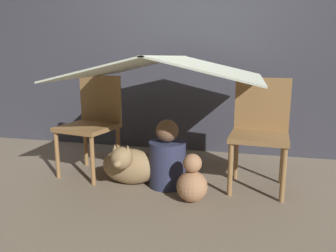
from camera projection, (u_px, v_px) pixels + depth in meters
name	position (u px, v px, depth m)	size (l,w,h in m)	color
ground_plane	(166.00, 183.00, 2.63)	(8.80, 8.80, 0.00)	gray
wall_back	(190.00, 31.00, 3.33)	(7.00, 0.05, 2.50)	#3D3D47
chair_left	(93.00, 120.00, 2.81)	(0.50, 0.50, 0.84)	olive
chair_right	(260.00, 128.00, 2.49)	(0.45, 0.45, 0.84)	olive
sheet_canopy	(168.00, 67.00, 2.49)	(1.40, 1.32, 0.17)	silver
person_front	(167.00, 159.00, 2.54)	(0.29, 0.29, 0.53)	#2D3351
dog	(129.00, 165.00, 2.57)	(0.45, 0.40, 0.37)	#9E7F56
floor_cushion	(142.00, 165.00, 2.93)	(0.45, 0.36, 0.10)	#CC664C
plush_toy	(192.00, 182.00, 2.28)	(0.22, 0.22, 0.35)	tan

